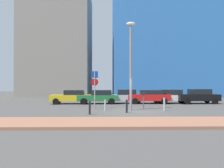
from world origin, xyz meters
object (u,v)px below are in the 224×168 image
Objects in this scene: parked_car_red at (149,96)px; parked_car_white at (171,96)px; parked_car_yellow at (72,97)px; parked_car_green at (99,97)px; street_lamp at (131,58)px; traffic_bollard_far at (127,106)px; traffic_bollard_edge at (90,108)px; parking_meter at (144,98)px; parked_car_silver at (124,96)px; parking_sign_post at (95,85)px; traffic_bollard_near at (164,104)px; traffic_bollard_mid at (105,105)px; parked_car_black at (198,96)px.

parked_car_white is (2.50, 0.36, -0.02)m from parked_car_red.
parked_car_yellow is 1.00× the size of parked_car_green.
traffic_bollard_far is at bearing -106.20° from street_lamp.
street_lamp reaches higher than traffic_bollard_edge.
parked_car_yellow is 3.09× the size of parking_meter.
parking_sign_post is (-2.92, -5.93, 1.23)m from parked_car_silver.
parked_car_yellow is 4.69× the size of traffic_bollard_far.
street_lamp is 6.92× the size of traffic_bollard_near.
parked_car_white reaches higher than parked_car_red.
parked_car_silver is 6.72m from parking_sign_post.
parked_car_silver reaches higher than parking_meter.
parking_meter is 3.59m from street_lamp.
traffic_bollard_near is 3.21m from traffic_bollard_far.
parked_car_yellow is 5.09× the size of traffic_bollard_mid.
parked_car_black reaches higher than parked_car_green.
traffic_bollard_edge is at bearing -91.55° from parked_car_green.
parked_car_white is 0.66× the size of street_lamp.
parked_car_black is 5.01× the size of traffic_bollard_edge.
parked_car_black is 3.23× the size of parking_meter.
traffic_bollard_far is (2.34, -8.09, -0.30)m from parked_car_green.
traffic_bollard_far is at bearing -111.04° from parked_car_red.
parked_car_red is 5.72m from parking_meter.
parked_car_white is 1.45× the size of parking_sign_post.
traffic_bollard_edge is at bearing -159.42° from traffic_bollard_near.
traffic_bollard_near is at bearing -49.56° from parking_meter.
traffic_bollard_edge is (2.59, -8.98, -0.31)m from parked_car_yellow.
parked_car_yellow reaches higher than traffic_bollard_edge.
traffic_bollard_edge is (-8.24, -9.56, -0.31)m from parked_car_white.
parking_sign_post is 2.25× the size of parking_meter.
parked_car_yellow is 0.96× the size of parked_car_red.
parked_car_white is 7.93m from traffic_bollard_near.
traffic_bollard_mid is at bearing -134.62° from parked_car_white.
traffic_bollard_far is at bearing -38.76° from traffic_bollard_mid.
parked_car_green is at bearing 88.45° from traffic_bollard_edge.
parked_car_white reaches higher than parked_car_yellow.
parked_car_silver is at bearing 86.80° from traffic_bollard_far.
parked_car_green is 0.96× the size of parked_car_black.
traffic_bollard_far is (1.57, -1.26, 0.04)m from traffic_bollard_mid.
parked_car_green is 0.62× the size of street_lamp.
traffic_bollard_far is (-1.65, -2.71, -0.45)m from parking_meter.
parked_car_yellow is at bearing -179.96° from parked_car_black.
parked_car_white is 10.15m from parking_sign_post.
traffic_bollard_mid is (0.77, -6.83, -0.34)m from parked_car_green.
street_lamp is (2.80, -6.50, 3.35)m from parked_car_green.
parking_sign_post reaches higher than traffic_bollard_far.
parking_sign_post is 3.41× the size of traffic_bollard_far.
parked_car_white reaches higher than traffic_bollard_mid.
parked_car_white is (10.84, 0.58, 0.00)m from parked_car_yellow.
parked_car_red is at bearing 177.74° from parked_car_black.
parked_car_red is 5.32× the size of traffic_bollard_mid.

